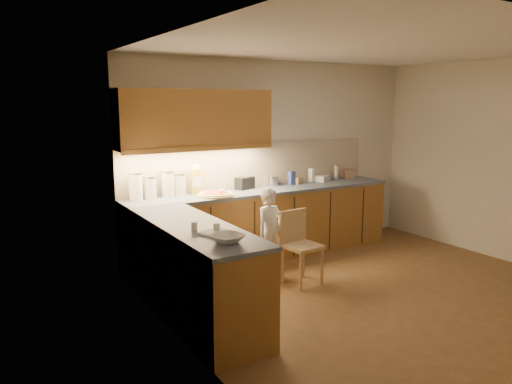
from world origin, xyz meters
TOP-DOWN VIEW (x-y plane):
  - room at (0.00, 0.00)m, footprint 4.54×4.50m
  - l_counter at (-0.92, 1.25)m, footprint 3.77×2.62m
  - backsplash at (-0.38, 1.99)m, footprint 3.75×0.02m
  - upper_cabinets at (-1.27, 1.82)m, footprint 1.95×0.36m
  - pizza_on_board at (-1.13, 1.60)m, footprint 0.46×0.46m
  - child at (-0.77, 0.93)m, footprint 0.45×0.34m
  - wooden_chair at (-0.54, 0.69)m, footprint 0.41×0.41m
  - mixing_bowl at (-1.95, -0.27)m, footprint 0.32×0.32m
  - canister_a at (-2.05, 1.83)m, footprint 0.17×0.17m
  - canister_b at (-1.87, 1.86)m, footprint 0.15×0.15m
  - canister_c at (-1.64, 1.88)m, footprint 0.17×0.17m
  - canister_d at (-1.49, 1.88)m, footprint 0.17×0.17m
  - oil_jug at (-1.28, 1.85)m, footprint 0.14×0.11m
  - toaster at (-0.59, 1.84)m, footprint 0.28×0.21m
  - steel_pot at (-0.13, 1.88)m, footprint 0.18×0.18m
  - blue_box at (0.15, 1.83)m, footprint 0.10×0.08m
  - card_box_a at (0.26, 1.83)m, footprint 0.15×0.13m
  - white_bottle at (0.52, 1.86)m, footprint 0.08×0.08m
  - flat_pack at (0.69, 1.82)m, footprint 0.25×0.21m
  - tall_jar at (0.98, 1.86)m, footprint 0.07×0.07m
  - card_box_b at (1.21, 1.87)m, footprint 0.18×0.15m
  - dough_cloth at (-1.91, 0.03)m, footprint 0.31×0.28m
  - spice_jar_a at (-2.03, 0.22)m, footprint 0.07×0.07m
  - spice_jar_b at (-1.89, 0.06)m, footprint 0.08×0.08m

SIDE VIEW (x-z plane):
  - l_counter at x=-0.92m, z-range 0.00..0.92m
  - wooden_chair at x=-0.54m, z-range 0.07..0.90m
  - child at x=-0.77m, z-range 0.00..1.09m
  - dough_cloth at x=-1.91m, z-range 0.92..0.94m
  - pizza_on_board at x=-1.13m, z-range 0.85..1.03m
  - mixing_bowl at x=-1.95m, z-range 0.92..0.98m
  - spice_jar_a at x=-2.03m, z-range 0.92..1.00m
  - spice_jar_b at x=-1.89m, z-range 0.92..1.00m
  - flat_pack at x=0.69m, z-range 0.92..1.00m
  - card_box_a at x=0.26m, z-range 0.92..1.01m
  - card_box_b at x=1.21m, z-range 0.92..1.04m
  - steel_pot at x=-0.13m, z-range 0.92..1.05m
  - toaster at x=-0.59m, z-range 0.92..1.08m
  - blue_box at x=0.15m, z-range 0.92..1.10m
  - white_bottle at x=0.52m, z-range 0.92..1.11m
  - tall_jar at x=0.98m, z-range 0.92..1.13m
  - canister_b at x=-1.87m, z-range 0.92..1.19m
  - canister_d at x=-1.49m, z-range 0.92..1.20m
  - canister_c at x=-1.64m, z-range 0.92..1.24m
  - canister_a at x=-2.05m, z-range 0.92..1.25m
  - oil_jug at x=-1.28m, z-range 0.90..1.27m
  - backsplash at x=-0.38m, z-range 0.92..1.50m
  - room at x=0.00m, z-range 0.37..2.99m
  - upper_cabinets at x=-1.27m, z-range 1.48..2.21m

